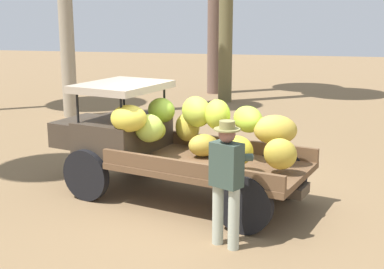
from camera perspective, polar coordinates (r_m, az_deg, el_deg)
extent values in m
plane|color=olive|center=(8.58, 1.16, -7.55)|extent=(60.00, 60.00, 0.00)
cube|color=#3E3328|center=(8.60, -0.59, -4.11)|extent=(3.97, 1.51, 0.16)
cylinder|color=black|center=(8.78, -11.49, -4.36)|extent=(0.86, 0.37, 0.86)
cylinder|color=black|center=(10.00, -5.63, -1.97)|extent=(0.86, 0.37, 0.86)
cylinder|color=black|center=(7.38, 5.62, -7.59)|extent=(0.86, 0.37, 0.86)
cylinder|color=black|center=(8.80, 9.71, -4.25)|extent=(0.86, 0.37, 0.86)
cube|color=brown|center=(8.35, 2.11, -3.37)|extent=(3.35, 2.47, 0.10)
cube|color=brown|center=(7.63, -0.56, -3.74)|extent=(2.91, 0.89, 0.22)
cube|color=brown|center=(9.01, 4.39, -1.10)|extent=(2.91, 0.89, 0.22)
cube|color=#3E3328|center=(9.12, -7.47, 0.08)|extent=(1.47, 1.76, 0.55)
cube|color=#3E3328|center=(9.68, -11.79, 0.34)|extent=(0.96, 1.21, 0.44)
cylinder|color=black|center=(8.79, -12.38, 3.03)|extent=(0.04, 0.04, 0.55)
cylinder|color=black|center=(9.79, -7.45, 4.26)|extent=(0.04, 0.04, 0.55)
cylinder|color=black|center=(8.25, -7.73, 2.56)|extent=(0.04, 0.04, 0.55)
cylinder|color=black|center=(9.30, -3.04, 3.88)|extent=(0.04, 0.04, 0.55)
cube|color=tan|center=(8.97, -7.63, 5.21)|extent=(1.59, 1.79, 0.12)
ellipsoid|color=gold|center=(7.72, 4.94, -1.75)|extent=(0.65, 0.65, 0.52)
ellipsoid|color=#B3C03C|center=(8.74, 0.48, 2.50)|extent=(0.76, 0.79, 0.52)
ellipsoid|color=gold|center=(9.13, -0.50, 0.83)|extent=(0.62, 0.58, 0.54)
ellipsoid|color=gold|center=(7.76, 9.60, -2.11)|extent=(0.53, 0.48, 0.53)
ellipsoid|color=#AACF37|center=(8.32, 6.12, 1.67)|extent=(0.79, 0.84, 0.53)
ellipsoid|color=#B9D14B|center=(8.40, -4.70, 0.69)|extent=(0.50, 0.48, 0.52)
ellipsoid|color=gold|center=(8.29, -6.92, 1.75)|extent=(0.65, 0.63, 0.53)
ellipsoid|color=#BDCF37|center=(8.51, 2.79, 2.18)|extent=(0.62, 0.65, 0.51)
ellipsoid|color=#B1BF39|center=(8.81, -4.82, 0.52)|extent=(0.64, 0.60, 0.56)
ellipsoid|color=#90B334|center=(9.06, -3.36, 2.65)|extent=(0.74, 0.74, 0.48)
ellipsoid|color=gold|center=(8.56, 1.25, -1.17)|extent=(0.62, 0.57, 0.40)
ellipsoid|color=gold|center=(8.10, 9.07, 0.50)|extent=(0.70, 0.50, 0.47)
cylinder|color=#AEB7A4|center=(7.05, 2.84, -8.66)|extent=(0.15, 0.15, 0.84)
cylinder|color=#AEB7A4|center=(6.91, 4.57, -9.17)|extent=(0.15, 0.15, 0.84)
cube|color=#384A40|center=(6.74, 3.79, -3.31)|extent=(0.47, 0.40, 0.58)
cylinder|color=#384A40|center=(6.85, 3.63, -2.27)|extent=(0.17, 0.41, 0.10)
cylinder|color=#384A40|center=(6.74, 4.99, -2.57)|extent=(0.41, 0.25, 0.10)
sphere|color=#945C50|center=(6.64, 3.84, 0.01)|extent=(0.22, 0.22, 0.22)
cylinder|color=olive|center=(6.62, 3.85, 0.57)|extent=(0.34, 0.34, 0.02)
cylinder|color=olive|center=(6.61, 3.86, 1.07)|extent=(0.20, 0.20, 0.10)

